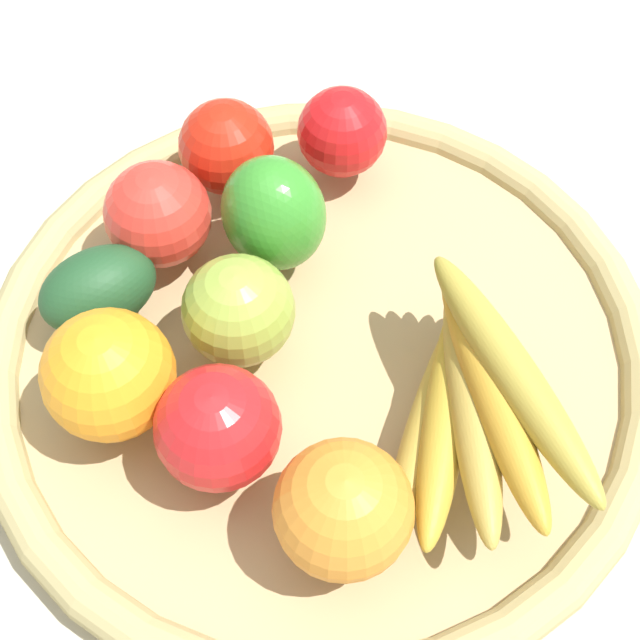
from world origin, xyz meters
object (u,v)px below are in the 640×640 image
apple_3 (158,214)px  avocado (98,289)px  banana_bunch (470,397)px  bell_pepper (274,214)px  apple_2 (226,147)px  orange_1 (343,509)px  apple_0 (238,310)px  apple_1 (218,428)px  orange_0 (109,375)px  apple_4 (342,132)px

apple_3 → avocado: bearing=17.0°
banana_bunch → avocado: 0.25m
bell_pepper → apple_2: bearing=-18.9°
apple_3 → bell_pepper: size_ratio=0.86×
orange_1 → avocado: 0.23m
bell_pepper → banana_bunch: (-0.00, 0.18, -0.00)m
bell_pepper → apple_3: bearing=40.2°
apple_0 → apple_1: (0.06, 0.06, 0.00)m
apple_3 → banana_bunch: 0.25m
apple_2 → orange_1: bearing=65.7°
bell_pepper → banana_bunch: bearing=174.5°
orange_0 → avocado: size_ratio=1.02×
orange_0 → apple_3: bearing=-137.7°
orange_1 → apple_1: bearing=-75.5°
apple_3 → orange_0: (0.10, 0.09, 0.00)m
banana_bunch → apple_1: size_ratio=2.43×
banana_bunch → apple_1: (0.13, -0.08, -0.00)m
apple_1 → avocado: (-0.00, -0.14, -0.01)m
apple_2 → orange_0: size_ratio=0.85×
apple_4 → avocado: bearing=-0.2°
apple_1 → avocado: 0.14m
apple_0 → bell_pepper: (-0.06, -0.04, 0.01)m
apple_0 → orange_1: bearing=75.3°
orange_1 → orange_0: size_ratio=0.97×
apple_0 → avocado: (0.06, -0.08, -0.01)m
apple_0 → orange_1: 0.15m
apple_2 → avocado: 0.15m
bell_pepper → orange_0: (0.15, 0.03, -0.00)m
apple_0 → banana_bunch: size_ratio=0.40×
apple_2 → apple_4: size_ratio=1.05×
orange_0 → banana_bunch: bearing=135.9°
bell_pepper → apple_2: bell_pepper is taller
apple_0 → bell_pepper: size_ratio=0.85×
apple_0 → banana_bunch: (-0.07, 0.14, 0.00)m
orange_0 → apple_0: bearing=173.1°
apple_2 → apple_4: bearing=150.7°
apple_3 → apple_4: 0.15m
apple_4 → apple_2: bearing=-29.3°
apple_1 → avocado: bearing=-91.5°
bell_pepper → orange_1: 0.22m
apple_1 → orange_1: (-0.02, 0.09, 0.00)m
apple_2 → apple_1: bearing=51.6°
apple_0 → avocado: bearing=-54.3°
banana_bunch → orange_1: orange_1 is taller
apple_3 → apple_4: size_ratio=1.11×
apple_3 → apple_2: 0.08m
apple_0 → avocado: apple_0 is taller
apple_3 → banana_bunch: banana_bunch is taller
apple_3 → apple_2: apple_3 is taller
apple_3 → orange_0: bearing=42.3°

